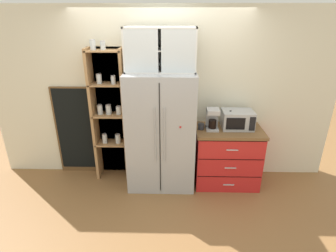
% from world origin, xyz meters
% --- Properties ---
extents(ground_plane, '(10.85, 10.85, 0.00)m').
position_xyz_m(ground_plane, '(0.00, 0.00, 0.00)').
color(ground_plane, olive).
extents(wall_back_cream, '(5.13, 0.10, 2.55)m').
position_xyz_m(wall_back_cream, '(0.00, 0.40, 1.27)').
color(wall_back_cream, silver).
rests_on(wall_back_cream, ground).
extents(refrigerator, '(0.96, 0.65, 1.71)m').
position_xyz_m(refrigerator, '(0.00, 0.03, 0.86)').
color(refrigerator, '#ADAFB5').
rests_on(refrigerator, ground).
extents(pantry_shelf_column, '(0.55, 0.31, 2.11)m').
position_xyz_m(pantry_shelf_column, '(-0.77, 0.28, 1.05)').
color(pantry_shelf_column, brown).
rests_on(pantry_shelf_column, ground).
extents(counter_cabinet, '(0.96, 0.61, 0.89)m').
position_xyz_m(counter_cabinet, '(0.98, 0.06, 0.45)').
color(counter_cabinet, red).
rests_on(counter_cabinet, ground).
extents(microwave, '(0.44, 0.33, 0.26)m').
position_xyz_m(microwave, '(1.10, 0.11, 1.02)').
color(microwave, '#ADAFB5').
rests_on(microwave, counter_cabinet).
extents(coffee_maker, '(0.17, 0.20, 0.31)m').
position_xyz_m(coffee_maker, '(0.73, 0.07, 1.04)').
color(coffee_maker, '#B7B7BC').
rests_on(coffee_maker, counter_cabinet).
extents(mug_charcoal, '(0.12, 0.09, 0.09)m').
position_xyz_m(mug_charcoal, '(0.57, 0.05, 0.93)').
color(mug_charcoal, '#2D2D33').
rests_on(mug_charcoal, counter_cabinet).
extents(bottle_cobalt, '(0.07, 0.07, 0.27)m').
position_xyz_m(bottle_cobalt, '(0.98, 0.10, 1.01)').
color(bottle_cobalt, navy).
rests_on(bottle_cobalt, counter_cabinet).
extents(upper_cabinet, '(0.92, 0.32, 0.56)m').
position_xyz_m(upper_cabinet, '(0.00, 0.08, 1.99)').
color(upper_cabinet, silver).
rests_on(upper_cabinet, refrigerator).
extents(chalkboard_menu, '(0.60, 0.04, 1.43)m').
position_xyz_m(chalkboard_menu, '(-1.37, 0.33, 0.72)').
color(chalkboard_menu, brown).
rests_on(chalkboard_menu, ground).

